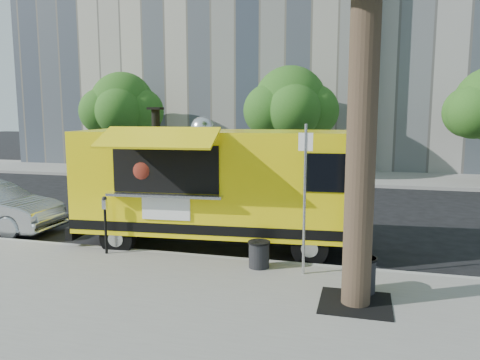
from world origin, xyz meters
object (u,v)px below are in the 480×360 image
object	(u,v)px
parking_meter	(105,218)
far_tree_a	(123,105)
trash_bin_right	(361,274)
food_truck	(215,184)
sign_post	(305,190)
trash_bin_left	(259,253)
far_tree_b	(290,103)

from	to	relation	value
parking_meter	far_tree_a	bearing A→B (deg)	117.15
parking_meter	trash_bin_right	bearing A→B (deg)	-9.00
parking_meter	food_truck	xyz separation A→B (m)	(2.15, 1.52, 0.65)
sign_post	food_truck	world-z (taller)	food_truck
parking_meter	trash_bin_left	xyz separation A→B (m)	(3.61, -0.05, -0.53)
parking_meter	food_truck	bearing A→B (deg)	35.17
food_truck	parking_meter	bearing A→B (deg)	-149.57
far_tree_b	trash_bin_left	distance (m)	14.59
far_tree_a	far_tree_b	bearing A→B (deg)	2.54
far_tree_a	sign_post	world-z (taller)	far_tree_a
trash_bin_right	food_truck	bearing A→B (deg)	145.60
parking_meter	food_truck	world-z (taller)	food_truck
food_truck	trash_bin_left	size ratio (longest dim) A/B	12.83
far_tree_a	trash_bin_right	bearing A→B (deg)	-48.92
far_tree_b	trash_bin_right	distance (m)	15.75
far_tree_b	parking_meter	xyz separation A→B (m)	(-2.00, -14.05, -2.85)
sign_post	far_tree_b	bearing A→B (deg)	100.15
trash_bin_left	parking_meter	bearing A→B (deg)	179.23
sign_post	food_truck	size ratio (longest dim) A/B	0.42
far_tree_b	trash_bin_right	world-z (taller)	far_tree_b
far_tree_b	trash_bin_left	xyz separation A→B (m)	(1.61, -14.10, -3.38)
trash_bin_left	sign_post	bearing A→B (deg)	-9.11
trash_bin_left	trash_bin_right	bearing A→B (deg)	-22.29
food_truck	sign_post	bearing A→B (deg)	-40.35
far_tree_a	sign_post	distance (m)	18.14
trash_bin_left	food_truck	bearing A→B (deg)	132.86
far_tree_b	sign_post	world-z (taller)	far_tree_b
far_tree_b	trash_bin_left	world-z (taller)	far_tree_b
food_truck	trash_bin_left	xyz separation A→B (m)	(1.45, -1.57, -1.18)
parking_meter	trash_bin_left	size ratio (longest dim) A/B	2.39
far_tree_a	food_truck	world-z (taller)	far_tree_a
sign_post	trash_bin_right	bearing A→B (deg)	-31.72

